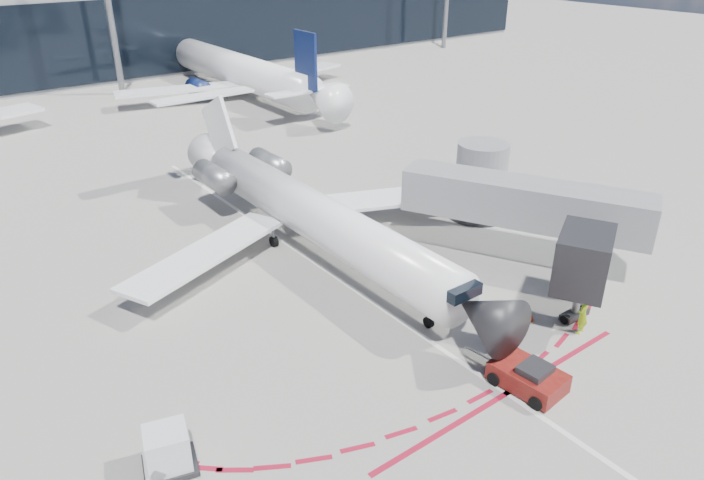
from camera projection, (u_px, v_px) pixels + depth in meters
ground at (338, 278)px, 33.21m from camera, size 260.00×260.00×0.00m
apron_centerline at (317, 264)px, 34.63m from camera, size 0.25×40.00×0.01m
apron_stop_bar at (507, 393)px, 24.99m from camera, size 14.00×0.25×0.01m
terminal_building at (23, 3)px, 75.82m from camera, size 150.00×24.15×24.00m
jet_bridge at (511, 200)px, 35.00m from camera, size 10.03×15.20×4.90m
regional_jet at (306, 210)px, 35.40m from camera, size 22.71×28.00×7.01m
pushback_tug at (528, 377)px, 25.12m from camera, size 2.17×4.61×1.18m
ramp_worker at (583, 315)px, 28.33m from camera, size 0.79×0.61×1.94m
uld_container at (168, 451)px, 21.14m from camera, size 2.12×1.94×1.68m
safety_cone_right at (530, 315)px, 29.57m from camera, size 0.39×0.39×0.55m
bg_airliner_2 at (236, 46)px, 67.83m from camera, size 32.06×33.94×10.37m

